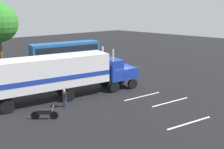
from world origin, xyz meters
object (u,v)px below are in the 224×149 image
(person_bystander, at_px, (64,97))
(semi_truck, at_px, (65,72))
(motorcycle, at_px, (45,113))
(parked_bus, at_px, (66,51))

(person_bystander, bearing_deg, semi_truck, 54.63)
(motorcycle, bearing_deg, person_bystander, 22.03)
(semi_truck, bearing_deg, parked_bus, 57.10)
(semi_truck, distance_m, motorcycle, 5.21)
(person_bystander, xyz_separation_m, motorcycle, (-2.42, -0.98, -0.41))
(person_bystander, distance_m, parked_bus, 18.05)
(person_bystander, relative_size, parked_bus, 0.14)
(motorcycle, bearing_deg, semi_truck, 37.52)
(semi_truck, height_order, motorcycle, semi_truck)
(person_bystander, height_order, parked_bus, parked_bus)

